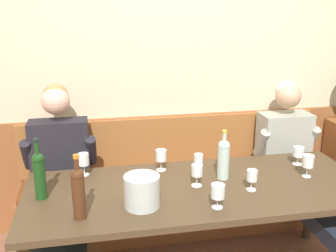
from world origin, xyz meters
The scene contains 18 objects.
room_wall_back centered at (0.00, 1.09, 1.40)m, with size 6.80×0.08×2.80m, color beige.
wood_wainscot_panel centered at (0.00, 1.04, 0.47)m, with size 6.80×0.03×0.95m, color brown.
wall_bench centered at (0.00, 0.83, 0.28)m, with size 2.49×0.42×0.94m.
dining_table centered at (0.00, 0.13, 0.65)m, with size 2.19×0.87×0.72m.
person_center_right_seat centered at (-0.90, 0.43, 0.61)m, with size 0.54×1.29×1.29m.
person_right_seat centered at (0.92, 0.45, 0.61)m, with size 0.52×1.30×1.24m.
ice_bucket centered at (-0.39, -0.05, 0.82)m, with size 0.21×0.21×0.19m, color #B4BEBC.
wine_bottle_amber_mid centered at (0.18, 0.22, 0.87)m, with size 0.08×0.08×0.34m.
wine_bottle_green_tall centered at (-0.97, 0.16, 0.88)m, with size 0.07×0.07×0.37m.
wine_bottle_clear_water centered at (-0.74, -0.12, 0.88)m, with size 0.07×0.07×0.37m.
wine_glass_near_bucket centered at (-0.20, 0.43, 0.83)m, with size 0.08×0.08×0.15m.
wine_glass_left_end centered at (0.30, 0.02, 0.81)m, with size 0.07×0.07×0.13m.
wine_glass_mid_right centered at (-0.72, 0.45, 0.83)m, with size 0.07×0.07×0.15m.
wine_glass_center_rear centered at (0.74, 0.14, 0.83)m, with size 0.07×0.07×0.15m.
wine_glass_mid_left centered at (0.79, 0.35, 0.81)m, with size 0.08×0.08×0.13m.
wine_glass_center_front centered at (0.02, -0.15, 0.82)m, with size 0.08×0.08×0.14m.
wine_glass_right_end centered at (-0.02, 0.14, 0.82)m, with size 0.07×0.07×0.14m.
wine_glass_by_bottle centered at (0.04, 0.32, 0.82)m, with size 0.06×0.06×0.14m.
Camera 1 is at (-0.64, -2.07, 1.83)m, focal length 42.18 mm.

